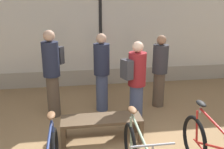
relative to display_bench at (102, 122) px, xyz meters
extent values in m
cube|color=#B2A893|center=(0.31, 2.95, -0.13)|extent=(12.00, 0.08, 0.45)
cube|color=silver|center=(0.31, 2.95, 1.17)|extent=(12.00, 0.04, 2.15)
cube|color=black|center=(0.31, 2.92, 1.17)|extent=(0.08, 0.02, 2.15)
cylinder|color=navy|center=(-0.74, -0.86, 0.24)|extent=(0.03, 0.11, 0.49)
cylinder|color=navy|center=(-0.74, -1.35, 0.52)|extent=(0.03, 0.89, 0.10)
cylinder|color=#B2B2B7|center=(-0.74, -0.90, 0.55)|extent=(0.02, 0.02, 0.14)
ellipsoid|color=brown|center=(-0.74, -0.90, 0.63)|extent=(0.11, 0.22, 0.06)
torus|color=black|center=(0.33, -0.80, -0.01)|extent=(0.05, 0.70, 0.70)
cylinder|color=gray|center=(0.33, -0.84, 0.23)|extent=(0.03, 0.11, 0.49)
cylinder|color=gray|center=(0.33, -1.33, 0.51)|extent=(0.03, 0.91, 0.10)
cylinder|color=#B2B2B7|center=(0.33, -0.88, 0.54)|extent=(0.02, 0.02, 0.14)
ellipsoid|color=brown|center=(0.33, -0.88, 0.62)|extent=(0.11, 0.22, 0.06)
cylinder|color=#ADADB2|center=(0.33, -1.79, 0.66)|extent=(0.46, 0.02, 0.02)
torus|color=black|center=(1.33, -0.77, 0.01)|extent=(0.06, 0.73, 0.73)
cylinder|color=red|center=(1.33, -1.35, 0.25)|extent=(0.03, 1.01, 0.51)
cylinder|color=red|center=(1.33, -0.81, 0.25)|extent=(0.03, 0.11, 0.49)
cylinder|color=red|center=(1.33, -1.32, 0.52)|extent=(0.03, 0.94, 0.10)
cylinder|color=red|center=(1.33, -1.01, 0.01)|extent=(0.03, 0.49, 0.03)
cylinder|color=#B2B2B7|center=(1.33, -0.85, 0.56)|extent=(0.02, 0.02, 0.14)
ellipsoid|color=black|center=(1.33, -0.85, 0.64)|extent=(0.11, 0.22, 0.06)
cube|color=brown|center=(0.00, 0.00, 0.05)|extent=(1.40, 0.44, 0.05)
cube|color=brown|center=(-0.66, -0.18, -0.16)|extent=(0.08, 0.08, 0.38)
cube|color=brown|center=(0.66, -0.18, -0.16)|extent=(0.08, 0.08, 0.38)
cube|color=brown|center=(-0.66, 0.18, -0.16)|extent=(0.08, 0.08, 0.38)
cube|color=brown|center=(0.66, 0.18, -0.16)|extent=(0.08, 0.08, 0.38)
cylinder|color=#424C6B|center=(0.75, 0.54, 0.05)|extent=(0.34, 0.34, 0.81)
cylinder|color=maroon|center=(0.75, 0.54, 0.77)|extent=(0.45, 0.45, 0.64)
sphere|color=beige|center=(0.75, 0.54, 1.20)|extent=(0.21, 0.21, 0.21)
cube|color=#38383D|center=(0.53, 0.44, 0.80)|extent=(0.22, 0.28, 0.36)
cylinder|color=brown|center=(-0.89, 1.11, 0.09)|extent=(0.36, 0.36, 0.89)
cylinder|color=#23283D|center=(-0.89, 1.11, 0.88)|extent=(0.47, 0.47, 0.70)
sphere|color=tan|center=(-0.89, 1.11, 1.35)|extent=(0.23, 0.23, 0.23)
cube|color=#38383D|center=(-0.77, 1.31, 0.92)|extent=(0.28, 0.25, 0.36)
cylinder|color=#424C6B|center=(0.14, 1.23, 0.06)|extent=(0.33, 0.33, 0.84)
cylinder|color=#23283D|center=(0.14, 1.23, 0.81)|extent=(0.43, 0.43, 0.66)
sphere|color=tan|center=(0.14, 1.23, 1.25)|extent=(0.22, 0.22, 0.22)
cylinder|color=brown|center=(1.46, 1.27, 0.04)|extent=(0.33, 0.33, 0.80)
cylinder|color=#333338|center=(1.46, 1.27, 0.76)|extent=(0.44, 0.44, 0.63)
sphere|color=#9E7051|center=(1.46, 1.27, 1.18)|extent=(0.21, 0.21, 0.21)
camera|label=1|loc=(-0.40, -3.87, 2.09)|focal=40.00mm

